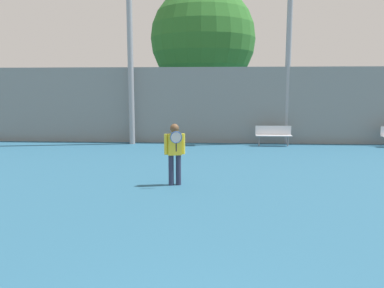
% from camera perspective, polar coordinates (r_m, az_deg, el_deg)
% --- Properties ---
extents(tennis_player, '(0.54, 0.46, 1.64)m').
position_cam_1_polar(tennis_player, '(9.89, -2.65, -0.97)').
color(tennis_player, '#282D47').
rests_on(tennis_player, ground_plane).
extents(bench_courtside_far, '(1.61, 0.40, 0.89)m').
position_cam_1_polar(bench_courtside_far, '(17.32, 12.30, 1.59)').
color(bench_courtside_far, silver).
rests_on(bench_courtside_far, ground_plane).
extents(light_pole_near_left, '(0.90, 0.60, 8.42)m').
position_cam_1_polar(light_pole_near_left, '(18.30, 14.58, 15.93)').
color(light_pole_near_left, '#939399').
rests_on(light_pole_near_left, ground_plane).
extents(back_fence, '(32.57, 0.06, 3.57)m').
position_cam_1_polar(back_fence, '(17.76, 2.60, 5.89)').
color(back_fence, gray).
rests_on(back_fence, ground_plane).
extents(tree_green_tall, '(6.63, 6.63, 9.00)m').
position_cam_1_polar(tree_green_tall, '(24.67, 1.68, 15.63)').
color(tree_green_tall, brown).
rests_on(tree_green_tall, ground_plane).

